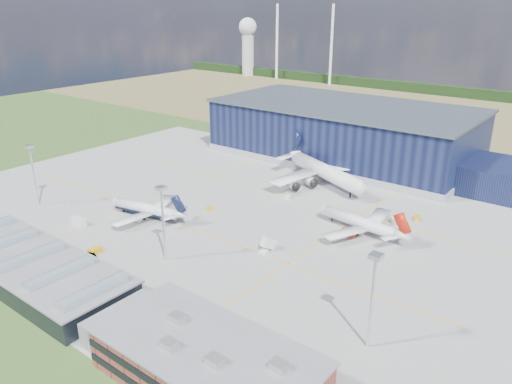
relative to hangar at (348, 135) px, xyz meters
name	(u,v)px	position (x,y,z in m)	size (l,w,h in m)	color
ground	(210,219)	(-2.81, -94.80, -11.62)	(600.00, 600.00, 0.00)	#2A4F1D
apron	(229,210)	(-2.81, -84.80, -11.59)	(220.00, 160.00, 0.08)	gray
farmland	(432,115)	(-2.81, 125.20, -11.62)	(600.00, 220.00, 0.01)	olive
treeline	(468,93)	(-2.81, 205.20, -7.62)	(600.00, 8.00, 8.00)	black
horizon_dressing	(270,42)	(-194.11, 199.58, 22.58)	(440.20, 18.00, 70.00)	white
hangar	(348,135)	(0.00, 0.00, 0.00)	(145.00, 62.00, 26.10)	black
ops_building	(207,364)	(52.20, -154.81, -6.82)	(46.00, 23.00, 10.90)	brown
glass_concourse	(39,272)	(-9.26, -154.80, -7.93)	(78.00, 23.00, 8.60)	black
light_mast_west	(32,165)	(-62.81, -124.80, 3.82)	(2.60, 2.60, 23.00)	silver
light_mast_center	(163,211)	(7.19, -124.80, 3.82)	(2.60, 2.60, 23.00)	silver
light_mast_east	(373,286)	(72.19, -124.80, 3.82)	(2.60, 2.60, 23.00)	silver
airliner_navy	(145,203)	(-21.39, -107.96, -6.26)	(32.84, 32.13, 10.71)	white
airliner_red	(360,216)	(43.42, -72.80, -5.89)	(35.10, 34.34, 11.45)	white
airliner_widebody	(325,164)	(10.92, -39.80, -2.64)	(55.06, 53.86, 17.95)	white
gse_tug_a	(95,250)	(-12.77, -135.13, -10.79)	(2.44, 3.99, 1.66)	gold
gse_tug_b	(209,209)	(-8.30, -89.30, -11.05)	(1.75, 2.62, 1.14)	gold
gse_van_a	(79,222)	(-34.46, -126.38, -10.33)	(2.58, 5.91, 2.58)	silver
gse_cart_a	(288,197)	(7.67, -62.07, -10.94)	(2.08, 3.11, 1.35)	silver
gse_van_b	(396,222)	(50.92, -59.62, -10.54)	(2.16, 4.71, 2.16)	silver
gse_tug_c	(417,218)	(55.04, -51.49, -10.89)	(2.09, 3.34, 1.46)	gold
gse_van_c	(307,371)	(66.63, -140.80, -10.33)	(2.57, 5.35, 2.57)	silver
airstair	(268,246)	(27.61, -101.48, -10.08)	(1.92, 4.79, 3.07)	silver
car_a	(178,315)	(31.10, -142.80, -11.04)	(1.37, 3.41, 1.16)	#99999E
car_b	(92,255)	(-11.70, -137.06, -11.02)	(1.26, 3.61, 1.19)	#99999E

